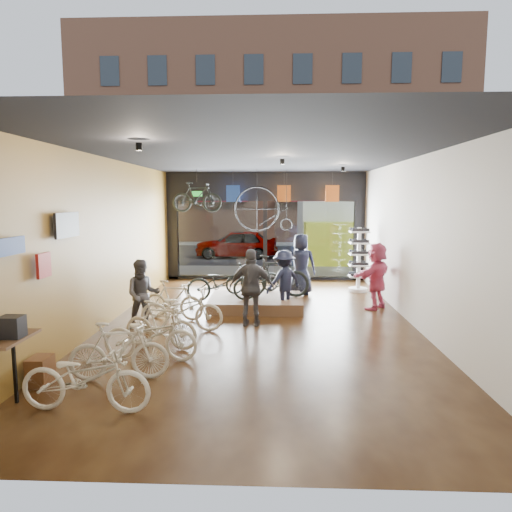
# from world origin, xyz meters

# --- Properties ---
(ground_plane) EXTENTS (7.00, 12.00, 0.04)m
(ground_plane) POSITION_xyz_m (0.00, 0.00, -0.02)
(ground_plane) COLOR black
(ground_plane) RESTS_ON ground
(ceiling) EXTENTS (7.00, 12.00, 0.04)m
(ceiling) POSITION_xyz_m (0.00, 0.00, 3.82)
(ceiling) COLOR black
(ceiling) RESTS_ON ground
(wall_left) EXTENTS (0.04, 12.00, 3.80)m
(wall_left) POSITION_xyz_m (-3.52, 0.00, 1.90)
(wall_left) COLOR olive
(wall_left) RESTS_ON ground
(wall_right) EXTENTS (0.04, 12.00, 3.80)m
(wall_right) POSITION_xyz_m (3.52, 0.00, 1.90)
(wall_right) COLOR beige
(wall_right) RESTS_ON ground
(wall_back) EXTENTS (7.00, 0.04, 3.80)m
(wall_back) POSITION_xyz_m (0.00, -6.02, 1.90)
(wall_back) COLOR beige
(wall_back) RESTS_ON ground
(storefront) EXTENTS (7.00, 0.26, 3.80)m
(storefront) POSITION_xyz_m (0.00, 6.00, 1.90)
(storefront) COLOR black
(storefront) RESTS_ON ground
(exit_sign) EXTENTS (0.35, 0.06, 0.18)m
(exit_sign) POSITION_xyz_m (-2.40, 5.88, 3.05)
(exit_sign) COLOR #198C26
(exit_sign) RESTS_ON storefront
(street_road) EXTENTS (30.00, 18.00, 0.02)m
(street_road) POSITION_xyz_m (0.00, 15.00, -0.01)
(street_road) COLOR black
(street_road) RESTS_ON ground
(sidewalk_near) EXTENTS (30.00, 2.40, 0.12)m
(sidewalk_near) POSITION_xyz_m (0.00, 7.20, 0.06)
(sidewalk_near) COLOR slate
(sidewalk_near) RESTS_ON ground
(sidewalk_far) EXTENTS (30.00, 2.00, 0.12)m
(sidewalk_far) POSITION_xyz_m (0.00, 19.00, 0.06)
(sidewalk_far) COLOR slate
(sidewalk_far) RESTS_ON ground
(opposite_building) EXTENTS (26.00, 5.00, 14.00)m
(opposite_building) POSITION_xyz_m (0.00, 21.50, 7.00)
(opposite_building) COLOR brown
(opposite_building) RESTS_ON ground
(street_car) EXTENTS (4.04, 1.63, 1.38)m
(street_car) POSITION_xyz_m (-1.53, 12.00, 0.69)
(street_car) COLOR gray
(street_car) RESTS_ON street_road
(box_truck) EXTENTS (2.33, 6.98, 2.75)m
(box_truck) POSITION_xyz_m (2.72, 11.00, 1.38)
(box_truck) COLOR silver
(box_truck) RESTS_ON street_road
(floor_bike_0) EXTENTS (1.81, 0.69, 0.94)m
(floor_bike_0) POSITION_xyz_m (-2.20, -4.46, 0.47)
(floor_bike_0) COLOR beige
(floor_bike_0) RESTS_ON ground_plane
(floor_bike_1) EXTENTS (1.62, 0.65, 0.95)m
(floor_bike_1) POSITION_xyz_m (-2.12, -3.37, 0.47)
(floor_bike_1) COLOR beige
(floor_bike_1) RESTS_ON ground_plane
(floor_bike_2) EXTENTS (1.75, 0.73, 0.90)m
(floor_bike_2) POSITION_xyz_m (-1.87, -2.45, 0.45)
(floor_bike_2) COLOR beige
(floor_bike_2) RESTS_ON ground_plane
(floor_bike_3) EXTENTS (1.59, 0.82, 0.92)m
(floor_bike_3) POSITION_xyz_m (-1.85, -1.79, 0.46)
(floor_bike_3) COLOR beige
(floor_bike_3) RESTS_ON ground_plane
(floor_bike_4) EXTENTS (1.84, 0.71, 0.96)m
(floor_bike_4) POSITION_xyz_m (-1.68, -0.60, 0.48)
(floor_bike_4) COLOR beige
(floor_bike_4) RESTS_ON ground_plane
(floor_bike_5) EXTENTS (1.62, 0.85, 0.94)m
(floor_bike_5) POSITION_xyz_m (-2.08, 0.34, 0.47)
(floor_bike_5) COLOR beige
(floor_bike_5) RESTS_ON ground_plane
(display_platform) EXTENTS (2.40, 1.80, 0.30)m
(display_platform) POSITION_xyz_m (-0.15, 1.52, 0.15)
(display_platform) COLOR brown
(display_platform) RESTS_ON ground_plane
(display_bike_left) EXTENTS (1.84, 0.86, 0.93)m
(display_bike_left) POSITION_xyz_m (-0.99, 1.06, 0.76)
(display_bike_left) COLOR black
(display_bike_left) RESTS_ON display_platform
(display_bike_mid) EXTENTS (1.87, 0.72, 1.10)m
(display_bike_mid) POSITION_xyz_m (0.34, 1.63, 0.85)
(display_bike_mid) COLOR black
(display_bike_mid) RESTS_ON display_platform
(display_bike_right) EXTENTS (1.66, 1.14, 0.83)m
(display_bike_right) POSITION_xyz_m (-0.25, 2.11, 0.71)
(display_bike_right) COLOR black
(display_bike_right) RESTS_ON display_platform
(customer_1) EXTENTS (0.89, 0.77, 1.55)m
(customer_1) POSITION_xyz_m (-2.55, -0.51, 0.78)
(customer_1) COLOR #3F3F44
(customer_1) RESTS_ON ground_plane
(customer_2) EXTENTS (1.06, 0.49, 1.76)m
(customer_2) POSITION_xyz_m (-0.17, -0.14, 0.88)
(customer_2) COLOR #3F3F44
(customer_2) RESTS_ON ground_plane
(customer_3) EXTENTS (1.17, 1.06, 1.57)m
(customer_3) POSITION_xyz_m (0.58, 1.29, 0.79)
(customer_3) COLOR #161C33
(customer_3) RESTS_ON ground_plane
(customer_4) EXTENTS (0.90, 0.59, 1.84)m
(customer_4) POSITION_xyz_m (1.13, 3.39, 0.92)
(customer_4) COLOR #161C33
(customer_4) RESTS_ON ground_plane
(customer_5) EXTENTS (1.42, 1.58, 1.75)m
(customer_5) POSITION_xyz_m (3.00, 1.62, 0.87)
(customer_5) COLOR #CC4C72
(customer_5) RESTS_ON ground_plane
(sunglasses_rack) EXTENTS (0.62, 0.53, 2.00)m
(sunglasses_rack) POSITION_xyz_m (2.95, 3.89, 1.00)
(sunglasses_rack) COLOR white
(sunglasses_rack) RESTS_ON ground_plane
(wall_merch) EXTENTS (0.40, 2.40, 2.60)m
(wall_merch) POSITION_xyz_m (-3.38, -3.50, 1.30)
(wall_merch) COLOR navy
(wall_merch) RESTS_ON wall_left
(penny_farthing) EXTENTS (1.81, 0.06, 1.45)m
(penny_farthing) POSITION_xyz_m (0.06, 4.55, 2.50)
(penny_farthing) COLOR black
(penny_farthing) RESTS_ON ceiling
(hung_bike) EXTENTS (1.60, 0.51, 0.95)m
(hung_bike) POSITION_xyz_m (-2.12, 4.20, 2.93)
(hung_bike) COLOR black
(hung_bike) RESTS_ON ceiling
(jersey_left) EXTENTS (0.45, 0.03, 0.55)m
(jersey_left) POSITION_xyz_m (-1.07, 5.20, 3.05)
(jersey_left) COLOR #1E3F99
(jersey_left) RESTS_ON ceiling
(jersey_mid) EXTENTS (0.45, 0.03, 0.55)m
(jersey_mid) POSITION_xyz_m (0.64, 5.20, 3.05)
(jersey_mid) COLOR #CC5919
(jersey_mid) RESTS_ON ceiling
(jersey_right) EXTENTS (0.45, 0.03, 0.55)m
(jersey_right) POSITION_xyz_m (2.25, 5.20, 3.05)
(jersey_right) COLOR #CC5919
(jersey_right) RESTS_ON ceiling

